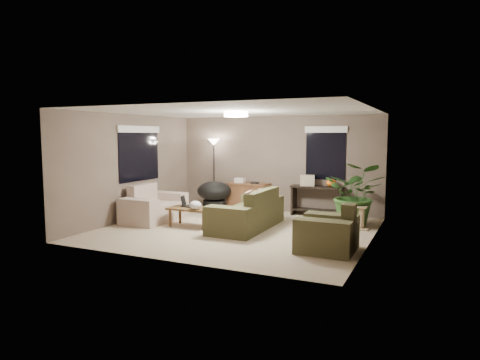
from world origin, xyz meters
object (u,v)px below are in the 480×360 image
at_px(floor_lamp, 214,150).
at_px(loveseat, 153,208).
at_px(coffee_table, 191,211).
at_px(papasan_chair, 214,194).
at_px(cat_scratching_post, 361,219).
at_px(console_table, 317,199).
at_px(houseplant, 356,201).
at_px(main_sofa, 249,215).
at_px(desk, 248,197).
at_px(armchair, 328,234).

bearing_deg(floor_lamp, loveseat, -102.67).
height_order(coffee_table, papasan_chair, papasan_chair).
relative_size(loveseat, cat_scratching_post, 3.20).
distance_m(console_table, papasan_chair, 2.67).
bearing_deg(loveseat, floor_lamp, 77.33).
xyz_separation_m(floor_lamp, houseplant, (3.95, -0.71, -1.05)).
height_order(houseplant, cat_scratching_post, houseplant).
relative_size(main_sofa, desk, 2.00).
bearing_deg(armchair, desk, 133.18).
bearing_deg(console_table, main_sofa, -116.38).
distance_m(loveseat, armchair, 4.46).
height_order(console_table, floor_lamp, floor_lamp).
relative_size(loveseat, armchair, 1.60).
bearing_deg(desk, console_table, 2.37).
relative_size(console_table, papasan_chair, 1.22).
distance_m(main_sofa, loveseat, 2.38).
bearing_deg(houseplant, armchair, -91.69).
distance_m(main_sofa, desk, 2.09).
xyz_separation_m(floor_lamp, cat_scratching_post, (4.13, -1.06, -1.38)).
bearing_deg(houseplant, coffee_table, -153.62).
distance_m(loveseat, cat_scratching_post, 4.74).
bearing_deg(coffee_table, desk, 80.84).
xyz_separation_m(main_sofa, armchair, (1.99, -1.10, 0.00)).
distance_m(houseplant, cat_scratching_post, 0.52).
bearing_deg(coffee_table, floor_lamp, 106.23).
distance_m(desk, papasan_chair, 0.91).
bearing_deg(coffee_table, houseplant, 26.38).
bearing_deg(console_table, floor_lamp, -179.19).
distance_m(coffee_table, houseplant, 3.66).
height_order(coffee_table, houseplant, houseplant).
height_order(floor_lamp, houseplant, floor_lamp).
height_order(coffee_table, floor_lamp, floor_lamp).
height_order(desk, papasan_chair, papasan_chair).
height_order(coffee_table, cat_scratching_post, cat_scratching_post).
relative_size(houseplant, cat_scratching_post, 2.83).
bearing_deg(coffee_table, papasan_chair, 102.79).
distance_m(desk, cat_scratching_post, 3.25).
distance_m(papasan_chair, floor_lamp, 1.25).
relative_size(main_sofa, armchair, 2.20).
bearing_deg(cat_scratching_post, papasan_chair, 171.23).
bearing_deg(console_table, armchair, -72.00).
bearing_deg(papasan_chair, floor_lamp, 118.89).
relative_size(console_table, floor_lamp, 0.68).
bearing_deg(main_sofa, floor_lamp, 134.14).
relative_size(coffee_table, console_table, 0.77).
distance_m(armchair, papasan_chair, 4.46).
bearing_deg(floor_lamp, armchair, -38.17).
bearing_deg(console_table, papasan_chair, -169.17).
xyz_separation_m(desk, console_table, (1.83, 0.08, 0.06)).
xyz_separation_m(main_sofa, cat_scratching_post, (2.24, 0.89, -0.08)).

